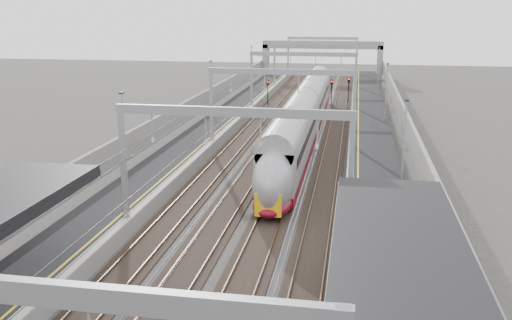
% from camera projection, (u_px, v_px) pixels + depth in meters
% --- Properties ---
extents(platform_left, '(4.00, 120.00, 1.00)m').
position_uv_depth(platform_left, '(203.00, 138.00, 55.07)').
color(platform_left, black).
rests_on(platform_left, ground).
extents(platform_right, '(4.00, 120.00, 1.00)m').
position_uv_depth(platform_right, '(371.00, 145.00, 52.40)').
color(platform_right, black).
rests_on(platform_right, ground).
extents(tracks, '(11.40, 140.00, 0.20)m').
position_uv_depth(tracks, '(285.00, 146.00, 53.85)').
color(tracks, black).
rests_on(tracks, ground).
extents(overhead_line, '(13.00, 140.00, 6.60)m').
position_uv_depth(overhead_line, '(294.00, 74.00, 58.58)').
color(overhead_line, gray).
rests_on(overhead_line, platform_left).
extents(overbridge, '(22.00, 2.20, 6.90)m').
position_uv_depth(overbridge, '(322.00, 50.00, 104.85)').
color(overbridge, gray).
rests_on(overbridge, ground).
extents(wall_left, '(0.30, 120.00, 3.20)m').
position_uv_depth(wall_left, '(171.00, 126.00, 55.32)').
color(wall_left, gray).
rests_on(wall_left, ground).
extents(wall_right, '(0.30, 120.00, 3.20)m').
position_uv_depth(wall_right, '(408.00, 134.00, 51.59)').
color(wall_right, gray).
rests_on(wall_right, ground).
extents(train, '(2.58, 46.93, 4.08)m').
position_uv_depth(train, '(303.00, 123.00, 54.60)').
color(train, maroon).
rests_on(train, ground).
extents(signal_green, '(0.32, 0.32, 3.48)m').
position_uv_depth(signal_green, '(268.00, 88.00, 76.01)').
color(signal_green, black).
rests_on(signal_green, ground).
extents(signal_red_near, '(0.32, 0.32, 3.48)m').
position_uv_depth(signal_red_near, '(332.00, 88.00, 76.13)').
color(signal_red_near, black).
rests_on(signal_red_near, ground).
extents(signal_red_far, '(0.32, 0.32, 3.48)m').
position_uv_depth(signal_red_far, '(349.00, 85.00, 78.46)').
color(signal_red_far, black).
rests_on(signal_red_far, ground).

